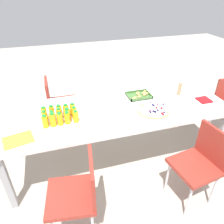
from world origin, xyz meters
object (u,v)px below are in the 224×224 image
Objects in this scene: juice_bottle_5 at (45,117)px; paper_folder at (18,140)px; juice_bottle_8 at (67,114)px; juice_bottle_14 at (73,109)px; snack_tray at (139,95)px; plate_stack at (114,107)px; chair_near_left at (79,191)px; juice_bottle_6 at (52,117)px; juice_bottle_0 at (45,122)px; juice_bottle_9 at (74,113)px; cardboard_tube at (180,89)px; juice_bottle_11 at (52,112)px; juice_bottle_13 at (66,110)px; juice_bottle_1 at (53,120)px; juice_bottle_2 at (60,119)px; juice_bottle_12 at (59,111)px; chair_far_left at (58,101)px; fruit_pizza at (153,109)px; napkin_stack at (204,100)px; juice_bottle_3 at (67,118)px; juice_bottle_4 at (76,117)px; party_table at (117,113)px; juice_bottle_10 at (44,113)px; juice_bottle_7 at (59,115)px; chair_near_right at (201,161)px.

paper_folder is at bearing -140.33° from juice_bottle_5.
juice_bottle_8 is 0.10m from juice_bottle_14.
snack_tray is 1.48× the size of plate_stack.
chair_near_left is 0.79m from juice_bottle_6.
snack_tray is 0.43m from plate_stack.
juice_bottle_0 is 1.01× the size of juice_bottle_9.
cardboard_tube is (0.87, 0.09, 0.07)m from plate_stack.
juice_bottle_14 is 0.87m from snack_tray.
juice_bottle_11 is at bearing 163.05° from juice_bottle_9.
juice_bottle_13 is 0.07m from juice_bottle_14.
juice_bottle_1 is 0.26m from juice_bottle_14.
juice_bottle_2 is at bearing -134.72° from juice_bottle_14.
juice_bottle_12 is at bearing -169.70° from snack_tray.
chair_far_left is 2.23× the size of fruit_pizza.
juice_bottle_0 is at bearing -161.11° from juice_bottle_8.
chair_near_left is 0.79m from juice_bottle_8.
juice_bottle_0 is 0.92× the size of napkin_stack.
juice_bottle_1 is 0.70m from plate_stack.
cardboard_tube reaches higher than juice_bottle_3.
juice_bottle_6 is at bearing 163.59° from juice_bottle_4.
juice_bottle_2 reaches higher than party_table.
cardboard_tube is (0.85, 0.09, 0.14)m from party_table.
juice_bottle_11 reaches higher than juice_bottle_0.
juice_bottle_11 is at bearing 88.10° from juice_bottle_6.
juice_bottle_10 is (-0.00, 0.08, -0.00)m from juice_bottle_5.
chair_far_left is 5.67× the size of juice_bottle_7.
plate_stack reaches higher than napkin_stack.
chair_far_left is at bearing 135.61° from fruit_pizza.
juice_bottle_8 is 0.54m from plate_stack.
fruit_pizza is at bearing -1.01° from juice_bottle_0.
chair_near_right is 6.30× the size of juice_bottle_6.
chair_near_right is 1.44m from juice_bottle_13.
chair_far_left is at bearing 99.45° from juice_bottle_14.
party_table is 18.27× the size of juice_bottle_10.
plate_stack is 1.20× the size of cardboard_tube.
juice_bottle_2 is (0.07, 0.00, -0.00)m from juice_bottle_1.
juice_bottle_12 is 0.14m from juice_bottle_14.
chair_near_left is 1.39m from snack_tray.
juice_bottle_1 reaches higher than juice_bottle_0.
juice_bottle_7 is at bearing 2.55° from juice_bottle_5.
chair_near_right is at bearing -33.73° from juice_bottle_9.
juice_bottle_3 is at bearing -160.29° from snack_tray.
juice_bottle_4 is 0.97× the size of juice_bottle_14.
juice_bottle_7 is at bearing -0.22° from chair_far_left.
chair_near_right is 2.87× the size of snack_tray.
juice_bottle_4 is (0.23, 0.00, -0.01)m from juice_bottle_1.
juice_bottle_6 is 0.90× the size of juice_bottle_7.
juice_bottle_0 is 0.91× the size of juice_bottle_11.
juice_bottle_9 is (0.23, 0.01, 0.00)m from juice_bottle_6.
juice_bottle_6 is at bearing -48.87° from juice_bottle_10.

